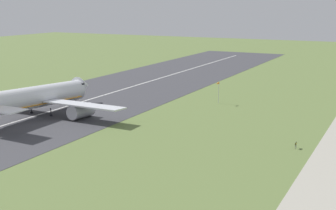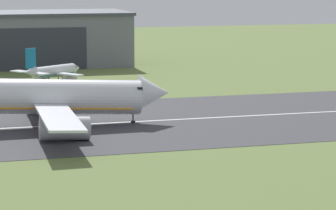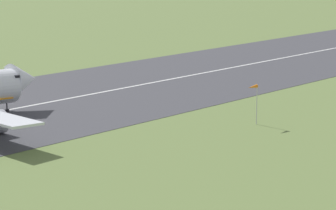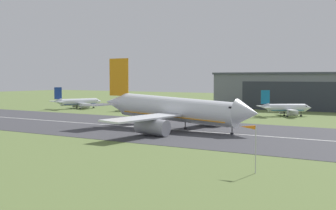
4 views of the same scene
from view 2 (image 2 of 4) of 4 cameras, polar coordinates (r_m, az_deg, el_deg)
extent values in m
cube|color=#3D3D42|center=(145.18, -8.57, -1.51)|extent=(395.89, 51.74, 0.06)
cube|color=silver|center=(145.17, -8.57, -1.50)|extent=(356.30, 0.70, 0.01)
cube|color=slate|center=(244.03, -11.45, 4.56)|extent=(71.30, 29.76, 15.19)
cube|color=#424751|center=(243.52, -11.51, 6.45)|extent=(72.30, 30.76, 0.90)
cube|color=#2D333D|center=(229.33, -11.14, 3.90)|extent=(42.78, 0.12, 12.15)
cylinder|color=silver|center=(143.65, -8.84, 0.60)|extent=(35.01, 7.16, 7.88)
cone|color=silver|center=(146.90, -1.00, 0.90)|extent=(6.09, 6.43, 6.53)
cube|color=black|center=(146.04, -2.19, 1.34)|extent=(1.25, 5.36, 0.49)
cube|color=orange|center=(143.92, -8.82, -0.08)|extent=(31.26, 6.75, 1.65)
cube|color=silver|center=(128.73, -7.84, -0.88)|extent=(6.37, 24.78, 0.67)
cylinder|color=#A8A8B2|center=(131.18, -7.42, -1.66)|extent=(8.43, 4.10, 4.27)
cube|color=silver|center=(159.10, -9.12, 1.03)|extent=(6.37, 24.78, 0.67)
cylinder|color=#A8A8B2|center=(157.60, -8.62, 0.16)|extent=(8.43, 4.10, 4.27)
cylinder|color=black|center=(146.74, -2.53, -0.84)|extent=(0.24, 0.24, 2.41)
cylinder|color=black|center=(146.91, -2.52, -1.21)|extent=(0.84, 0.84, 0.44)
cylinder|color=black|center=(140.70, -8.56, -1.37)|extent=(0.24, 0.24, 2.41)
cylinder|color=black|center=(140.88, -8.56, -1.77)|extent=(0.84, 0.84, 0.44)
cylinder|color=black|center=(148.07, -8.86, -0.85)|extent=(0.24, 0.24, 2.41)
cylinder|color=black|center=(148.25, -8.85, -1.22)|extent=(0.84, 0.84, 0.44)
cylinder|color=silver|center=(202.88, -8.17, 2.43)|extent=(12.25, 9.92, 2.87)
cone|color=silver|center=(208.27, -6.61, 2.64)|extent=(3.77, 3.84, 2.87)
cone|color=silver|center=(197.31, -9.91, 2.34)|extent=(4.30, 4.11, 2.58)
cube|color=black|center=(207.21, -6.89, 2.76)|extent=(2.32, 2.62, 0.44)
cube|color=#146B9E|center=(202.98, -8.16, 2.21)|extent=(11.11, 9.05, 0.20)
cube|color=silver|center=(199.36, -7.07, 2.19)|extent=(6.30, 7.53, 0.40)
cylinder|color=#A8A8B2|center=(200.26, -7.10, 1.89)|extent=(4.07, 3.62, 1.78)
cube|color=silver|center=(206.94, -9.11, 2.40)|extent=(6.30, 7.53, 0.40)
cylinder|color=#A8A8B2|center=(206.94, -8.90, 2.09)|extent=(4.07, 3.62, 1.78)
cube|color=#146B9E|center=(197.28, -9.82, 3.33)|extent=(2.70, 2.05, 4.88)
cube|color=silver|center=(194.72, -9.17, 2.25)|extent=(4.78, 5.16, 0.24)
cube|color=silver|center=(200.11, -10.58, 2.39)|extent=(4.78, 5.16, 0.24)
cylinder|color=black|center=(206.81, -7.08, 1.96)|extent=(0.24, 0.24, 1.61)
cylinder|color=black|center=(206.88, -7.08, 1.80)|extent=(0.84, 0.84, 0.44)
cylinder|color=black|center=(201.76, -7.87, 1.76)|extent=(0.24, 0.24, 1.61)
cylinder|color=black|center=(201.83, -7.86, 1.59)|extent=(0.84, 0.84, 0.44)
cylinder|color=black|center=(204.25, -8.53, 1.83)|extent=(0.24, 0.24, 1.61)
cylinder|color=black|center=(204.32, -8.53, 1.67)|extent=(0.84, 0.84, 0.44)
camera|label=1|loc=(97.66, -77.00, 4.98)|focal=50.00mm
camera|label=3|loc=(57.47, -83.94, 5.05)|focal=85.00mm
camera|label=4|loc=(90.63, 49.25, -2.21)|focal=50.00mm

